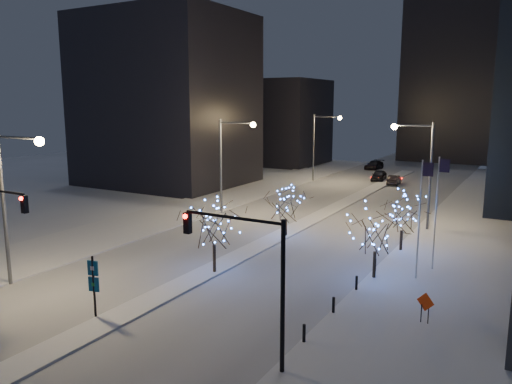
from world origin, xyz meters
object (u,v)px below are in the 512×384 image
Objects in this scene: street_lamp_w_far at (320,138)px; street_lamp_east at (421,161)px; holiday_tree_plaza_near at (376,230)px; car_near at (379,175)px; holiday_tree_plaza_far at (403,213)px; holiday_tree_median_far at (286,205)px; street_lamp_w_near at (12,188)px; traffic_signal_east at (251,265)px; holiday_tree_median_near at (214,223)px; wayfinding_sign at (94,281)px; car_mid at (394,180)px; car_far at (374,165)px; construction_sign at (425,305)px; street_lamp_w_mid at (229,153)px.

street_lamp_w_far is 29.08m from street_lamp_east.
street_lamp_east is at bearing 91.57° from holiday_tree_plaza_near.
holiday_tree_plaza_far is at bearing -77.09° from car_near.
holiday_tree_plaza_near is at bearing -34.19° from holiday_tree_median_far.
street_lamp_w_near is 1.43× the size of traffic_signal_east.
street_lamp_w_near reaches higher than holiday_tree_plaza_far.
wayfinding_sign is (-1.53, -9.36, -1.43)m from holiday_tree_median_near.
street_lamp_w_near is 54.26m from car_mid.
car_near is at bearing 78.98° from wayfinding_sign.
traffic_signal_east is 1.66× the size of car_mid.
street_lamp_w_near is 68.35m from car_far.
street_lamp_east is 22.03m from holiday_tree_median_near.
street_lamp_w_far is 2.13× the size of car_near.
holiday_tree_plaza_near is (1.56, 13.76, -1.31)m from traffic_signal_east.
street_lamp_w_far is 54.07m from traffic_signal_east.
holiday_tree_median_far reaches higher than construction_sign.
car_near is 1.30× the size of wayfinding_sign.
car_far is at bearing 108.95° from holiday_tree_plaza_far.
traffic_signal_east is 1.37× the size of holiday_tree_plaza_near.
holiday_tree_median_near reaches higher than holiday_tree_plaza_near.
car_mid is at bearing 105.33° from holiday_tree_plaza_far.
holiday_tree_median_far is (9.44, -5.45, -3.58)m from street_lamp_w_mid.
holiday_tree_plaza_far is (9.00, -32.83, 2.46)m from car_mid.
traffic_signal_east is at bearing -47.99° from holiday_tree_median_near.
street_lamp_w_mid is at bearing -109.48° from car_near.
holiday_tree_plaza_far is (1.56, 21.10, -1.61)m from traffic_signal_east.
car_mid is 0.82× the size of holiday_tree_plaza_near.
construction_sign is (13.43, -45.78, 0.48)m from car_mid.
holiday_tree_plaza_far is at bearing 49.85° from wayfinding_sign.
holiday_tree_median_far is at bearing -72.78° from street_lamp_w_far.
car_mid is at bearing -46.83° from car_near.
construction_sign is at bearing 16.67° from street_lamp_w_near.
street_lamp_east is 1.86× the size of holiday_tree_median_near.
car_mid is 0.89× the size of holiday_tree_plaza_far.
holiday_tree_median_near is at bearing -90.00° from holiday_tree_median_far.
holiday_tree_plaza_near is (19.44, -12.24, -3.04)m from street_lamp_w_mid.
car_near is 1.07× the size of holiday_tree_median_far.
street_lamp_w_mid is at bearing 90.00° from street_lamp_w_near.
car_far is at bearing 97.59° from holiday_tree_median_far.
holiday_tree_plaza_far is at bearing -66.64° from car_far.
car_far is 57.74m from holiday_tree_plaza_near.
car_near is at bearing 76.31° from street_lamp_w_mid.
street_lamp_w_mid is at bearing -171.04° from street_lamp_east.
holiday_tree_plaza_near is at bearing -69.01° from car_far.
holiday_tree_median_near is 11.21m from holiday_tree_median_far.
street_lamp_w_mid reaches higher than car_far.
street_lamp_w_far is 2.13× the size of holiday_tree_plaza_far.
street_lamp_east is 2.13× the size of car_near.
street_lamp_w_near is 9.05m from wayfinding_sign.
car_near is at bearing 108.71° from holiday_tree_plaza_far.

